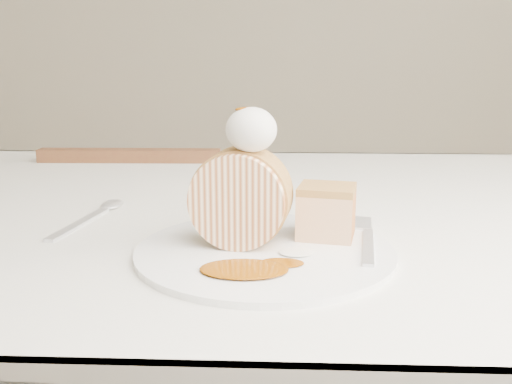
{
  "coord_description": "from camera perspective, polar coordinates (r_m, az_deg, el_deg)",
  "views": [
    {
      "loc": [
        -0.01,
        -0.6,
        0.96
      ],
      "look_at": [
        -0.03,
        -0.01,
        0.82
      ],
      "focal_mm": 40.0,
      "sensor_mm": 36.0,
      "label": 1
    }
  ],
  "objects": [
    {
      "name": "roulade_slice",
      "position": [
        0.62,
        -1.57,
        -0.62
      ],
      "size": [
        0.11,
        0.07,
        0.1
      ],
      "primitive_type": "cylinder",
      "rotation": [
        1.57,
        0.0,
        -0.15
      ],
      "color": "#FFDEB1",
      "rests_on": "plate"
    },
    {
      "name": "fork",
      "position": [
        0.63,
        11.16,
        -5.35
      ],
      "size": [
        0.05,
        0.17,
        0.0
      ],
      "primitive_type": "cube",
      "rotation": [
        0.0,
        0.0,
        -0.14
      ],
      "color": "silver",
      "rests_on": "plate"
    },
    {
      "name": "chair_far",
      "position": [
        1.35,
        -10.94,
        -9.18
      ],
      "size": [
        0.37,
        0.37,
        0.78
      ],
      "rotation": [
        0.0,
        0.0,
        3.16
      ],
      "color": "brown",
      "rests_on": "ground"
    },
    {
      "name": "caramel_drizzle",
      "position": [
        0.6,
        -0.83,
        8.82
      ],
      "size": [
        0.03,
        0.02,
        0.01
      ],
      "primitive_type": "ellipsoid",
      "color": "#7C3D05",
      "rests_on": "whipped_cream"
    },
    {
      "name": "cake_chunk",
      "position": [
        0.65,
        7.05,
        -2.27
      ],
      "size": [
        0.07,
        0.07,
        0.05
      ],
      "primitive_type": "cube",
      "rotation": [
        0.0,
        0.0,
        -0.2
      ],
      "color": "#A7783F",
      "rests_on": "plate"
    },
    {
      "name": "caramel_pool",
      "position": [
        0.55,
        -1.21,
        -7.69
      ],
      "size": [
        0.1,
        0.07,
        0.0
      ],
      "primitive_type": null,
      "rotation": [
        0.0,
        0.0,
        -0.2
      ],
      "color": "#7C3D05",
      "rests_on": "plate"
    },
    {
      "name": "table",
      "position": [
        0.86,
        2.82,
        -6.97
      ],
      "size": [
        1.4,
        0.9,
        0.75
      ],
      "color": "silver",
      "rests_on": "ground"
    },
    {
      "name": "spoon",
      "position": [
        0.76,
        -17.26,
        -3.07
      ],
      "size": [
        0.06,
        0.17,
        0.0
      ],
      "primitive_type": "cube",
      "rotation": [
        0.0,
        0.0,
        -0.17
      ],
      "color": "silver",
      "rests_on": "table"
    },
    {
      "name": "plate",
      "position": [
        0.62,
        0.89,
        -5.96
      ],
      "size": [
        0.33,
        0.33,
        0.01
      ],
      "primitive_type": "cylinder",
      "rotation": [
        0.0,
        0.0,
        -0.2
      ],
      "color": "white",
      "rests_on": "table"
    },
    {
      "name": "whipped_cream",
      "position": [
        0.6,
        -0.47,
        6.25
      ],
      "size": [
        0.05,
        0.05,
        0.05
      ],
      "primitive_type": "ellipsoid",
      "color": "silver",
      "rests_on": "roulade_slice"
    }
  ]
}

